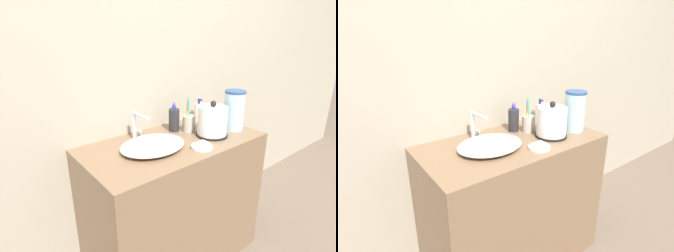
% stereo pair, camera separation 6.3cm
% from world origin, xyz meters
% --- Properties ---
extents(wall_back, '(6.00, 0.04, 2.60)m').
position_xyz_m(wall_back, '(0.00, 0.54, 1.30)').
color(wall_back, '#ADA38E').
rests_on(wall_back, ground_plane).
extents(vanity_counter, '(1.04, 0.52, 0.82)m').
position_xyz_m(vanity_counter, '(0.00, 0.26, 0.41)').
color(vanity_counter, brown).
rests_on(vanity_counter, ground_plane).
extents(sink_basin, '(0.36, 0.28, 0.05)m').
position_xyz_m(sink_basin, '(-0.16, 0.25, 0.84)').
color(sink_basin, silver).
rests_on(sink_basin, vanity_counter).
extents(faucet, '(0.06, 0.16, 0.17)m').
position_xyz_m(faucet, '(-0.15, 0.41, 0.91)').
color(faucet, silver).
rests_on(faucet, vanity_counter).
extents(electric_kettle, '(0.19, 0.19, 0.21)m').
position_xyz_m(electric_kettle, '(0.23, 0.19, 0.90)').
color(electric_kettle, black).
rests_on(electric_kettle, vanity_counter).
extents(toothbrush_cup, '(0.08, 0.08, 0.22)m').
position_xyz_m(toothbrush_cup, '(0.17, 0.33, 0.87)').
color(toothbrush_cup, '#B7B2A8').
rests_on(toothbrush_cup, vanity_counter).
extents(lotion_bottle, '(0.06, 0.06, 0.15)m').
position_xyz_m(lotion_bottle, '(0.37, 0.44, 0.88)').
color(lotion_bottle, white).
rests_on(lotion_bottle, vanity_counter).
extents(shampoo_bottle, '(0.07, 0.07, 0.18)m').
position_xyz_m(shampoo_bottle, '(0.11, 0.39, 0.89)').
color(shampoo_bottle, '#28282D').
rests_on(shampoo_bottle, vanity_counter).
extents(soap_dish, '(0.12, 0.12, 0.03)m').
position_xyz_m(soap_dish, '(0.05, 0.10, 0.83)').
color(soap_dish, silver).
rests_on(soap_dish, vanity_counter).
extents(water_pitcher, '(0.13, 0.13, 0.25)m').
position_xyz_m(water_pitcher, '(0.42, 0.19, 0.94)').
color(water_pitcher, '#B2DBEA').
rests_on(water_pitcher, vanity_counter).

